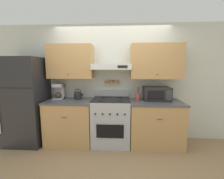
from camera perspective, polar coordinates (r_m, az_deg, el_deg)
name	(u,v)px	position (r m, az deg, el deg)	size (l,w,h in m)	color
ground_plane	(110,152)	(3.14, -0.79, -22.59)	(16.00, 16.00, 0.00)	#937551
wall_back	(113,76)	(3.34, 0.31, 5.07)	(5.20, 0.46, 2.55)	silver
counter_left	(71,121)	(3.42, -15.51, -11.61)	(0.98, 0.69, 0.93)	tan
counter_right	(155,123)	(3.32, 16.14, -12.22)	(1.07, 0.69, 0.93)	tan
stove_range	(111,121)	(3.24, -0.34, -11.94)	(0.77, 0.68, 1.10)	#ADAFB5
refrigerator	(26,101)	(3.68, -30.04, -3.80)	(0.80, 0.74, 1.82)	#232326
tea_kettle	(78,95)	(3.34, -12.82, -2.10)	(0.22, 0.17, 0.23)	#232326
coffee_maker	(59,91)	(3.50, -19.57, -0.66)	(0.21, 0.22, 0.34)	#ADAFB5
microwave	(157,94)	(3.31, 16.66, -1.48)	(0.54, 0.40, 0.28)	#232326
utensil_crock	(138,97)	(3.23, 9.83, -2.66)	(0.11, 0.11, 0.29)	#B24C42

